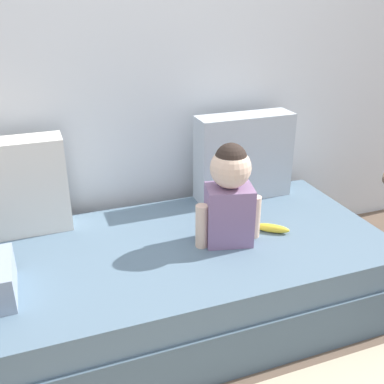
{
  "coord_description": "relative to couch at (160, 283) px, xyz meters",
  "views": [
    {
      "loc": [
        -0.46,
        -1.67,
        1.43
      ],
      "look_at": [
        0.16,
        0.0,
        0.63
      ],
      "focal_mm": 41.78,
      "sensor_mm": 36.0,
      "label": 1
    }
  ],
  "objects": [
    {
      "name": "back_wall",
      "position": [
        0.0,
        0.61,
        1.02
      ],
      "size": [
        5.36,
        0.1,
        2.42
      ],
      "primitive_type": "cube",
      "color": "silver",
      "rests_on": "ground"
    },
    {
      "name": "couch",
      "position": [
        0.0,
        0.0,
        0.0
      ],
      "size": [
        2.16,
        0.95,
        0.38
      ],
      "color": "#495F70",
      "rests_on": "ground"
    },
    {
      "name": "banana",
      "position": [
        0.55,
        -0.05,
        0.21
      ],
      "size": [
        0.16,
        0.14,
        0.04
      ],
      "primitive_type": "ellipsoid",
      "rotation": [
        0.0,
        0.0,
        -0.66
      ],
      "color": "yellow",
      "rests_on": "couch"
    },
    {
      "name": "toddler",
      "position": [
        0.31,
        -0.05,
        0.44
      ],
      "size": [
        0.32,
        0.2,
        0.47
      ],
      "color": "gray",
      "rests_on": "couch"
    },
    {
      "name": "ground_plane",
      "position": [
        0.0,
        0.0,
        -0.19
      ],
      "size": [
        12.0,
        12.0,
        0.0
      ],
      "primitive_type": "plane",
      "color": "brown"
    },
    {
      "name": "throw_pillow_left",
      "position": [
        -0.59,
        0.38,
        0.42
      ],
      "size": [
        0.51,
        0.16,
        0.45
      ],
      "primitive_type": "cube",
      "color": "silver",
      "rests_on": "couch"
    },
    {
      "name": "throw_pillow_right",
      "position": [
        0.59,
        0.38,
        0.43
      ],
      "size": [
        0.53,
        0.16,
        0.46
      ],
      "primitive_type": "cube",
      "color": "#B2BCC6",
      "rests_on": "couch"
    }
  ]
}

